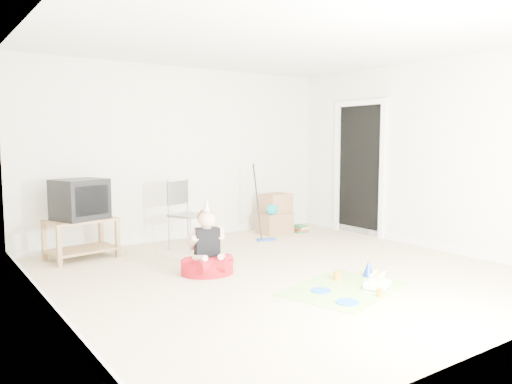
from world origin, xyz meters
TOP-DOWN VIEW (x-y plane):
  - ground at (0.00, 0.00)m, footprint 5.00×5.00m
  - doorway_recess at (2.48, 1.20)m, footprint 0.02×0.90m
  - tv_stand at (-1.70, 1.99)m, footprint 0.89×0.64m
  - crt_tv at (-1.70, 1.99)m, footprint 0.72×0.66m
  - folding_chair at (-0.30, 1.75)m, footprint 0.57×0.56m
  - cardboard_boxes at (1.38, 1.99)m, footprint 0.54×0.42m
  - floor_mop at (0.91, 1.59)m, footprint 0.30×0.38m
  - book_pile at (1.79, 1.87)m, footprint 0.24×0.29m
  - seated_woman at (-0.73, 0.46)m, footprint 0.73×0.73m
  - party_mat at (0.13, -0.85)m, footprint 1.47×1.23m
  - birthday_cake at (0.42, -1.03)m, footprint 0.33×0.31m
  - blue_plate_near at (-0.13, -0.78)m, footprint 0.21×0.21m
  - blue_plate_far at (-0.17, -1.19)m, footprint 0.24×0.24m
  - orange_cup_near at (0.29, -0.58)m, footprint 0.10×0.10m
  - orange_cup_far at (0.22, -1.23)m, footprint 0.09×0.09m
  - blue_party_hat at (0.67, -0.67)m, footprint 0.18×0.18m

SIDE VIEW (x-z plane):
  - ground at x=0.00m, z-range 0.00..0.00m
  - party_mat at x=0.13m, z-range 0.00..0.01m
  - blue_plate_near at x=-0.13m, z-range 0.01..0.02m
  - blue_plate_far at x=-0.17m, z-range 0.01..0.02m
  - birthday_cake at x=0.42m, z-range -0.03..0.11m
  - orange_cup_far at x=0.22m, z-range 0.01..0.08m
  - orange_cup_near at x=0.29m, z-range 0.01..0.10m
  - book_pile at x=1.79m, z-range 0.00..0.11m
  - blue_party_hat at x=0.67m, z-range 0.01..0.19m
  - seated_woman at x=-0.73m, z-range -0.24..0.62m
  - floor_mop at x=0.91m, z-range -0.31..0.84m
  - tv_stand at x=-1.70m, z-range 0.04..0.56m
  - cardboard_boxes at x=1.38m, z-range -0.01..0.63m
  - folding_chair at x=-0.30m, z-range -0.01..0.96m
  - crt_tv at x=-1.70m, z-range 0.51..1.02m
  - doorway_recess at x=2.48m, z-range 0.00..2.05m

